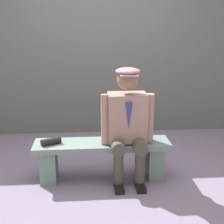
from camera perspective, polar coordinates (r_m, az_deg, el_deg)
name	(u,v)px	position (r m, az deg, el deg)	size (l,w,h in m)	color
ground_plane	(102,178)	(3.78, -1.72, -11.62)	(30.00, 30.00, 0.00)	slate
bench	(102,155)	(3.66, -1.76, -7.61)	(1.53, 0.37, 0.44)	slate
seated_man	(128,120)	(3.49, 2.80, -1.47)	(0.59, 0.55, 1.28)	gray
rolled_magazine	(51,141)	(3.58, -10.85, -5.18)	(0.07, 0.07, 0.22)	black
stadium_wall	(96,54)	(5.11, -2.83, 10.28)	(12.00, 0.24, 2.50)	#5A5D56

